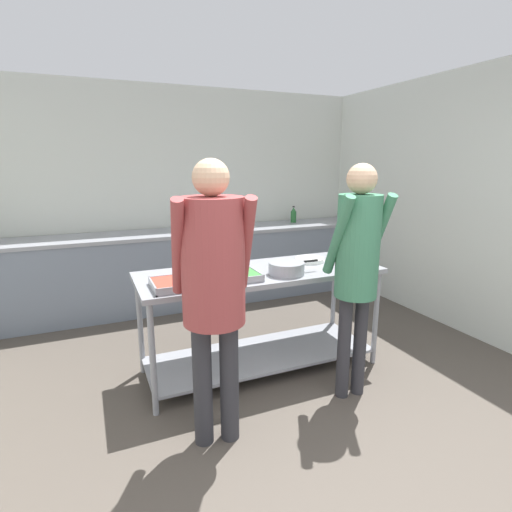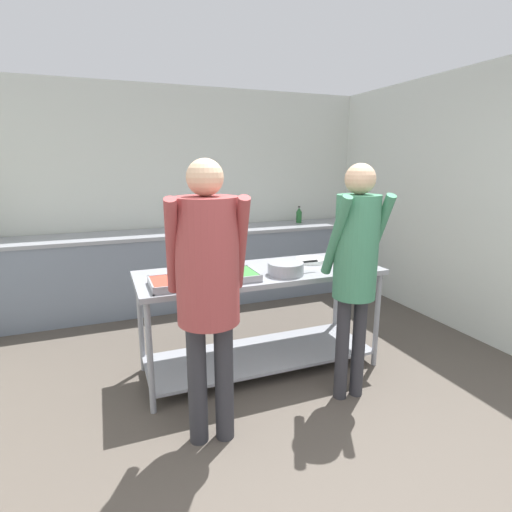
% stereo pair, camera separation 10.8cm
% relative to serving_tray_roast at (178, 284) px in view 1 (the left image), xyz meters
% --- Properties ---
extents(wall_rear, '(4.85, 0.06, 2.65)m').
position_rel_serving_tray_roast_xyz_m(wall_rear, '(0.60, 2.39, 0.43)').
color(wall_rear, silver).
rests_on(wall_rear, ground_plane).
extents(wall_right, '(0.06, 4.08, 2.65)m').
position_rel_serving_tray_roast_xyz_m(wall_right, '(3.00, 0.42, 0.43)').
color(wall_right, silver).
rests_on(wall_right, ground_plane).
extents(back_counter, '(4.69, 0.65, 0.93)m').
position_rel_serving_tray_roast_xyz_m(back_counter, '(0.60, 2.02, -0.43)').
color(back_counter, slate).
rests_on(back_counter, ground_plane).
extents(serving_counter, '(2.00, 0.74, 0.87)m').
position_rel_serving_tray_roast_xyz_m(serving_counter, '(0.72, 0.18, -0.31)').
color(serving_counter, gray).
rests_on(serving_counter, ground_plane).
extents(serving_tray_roast, '(0.36, 0.32, 0.05)m').
position_rel_serving_tray_roast_xyz_m(serving_tray_roast, '(0.00, 0.00, 0.00)').
color(serving_tray_roast, gray).
rests_on(serving_tray_roast, serving_counter).
extents(serving_tray_vegetables, '(0.40, 0.33, 0.05)m').
position_rel_serving_tray_roast_xyz_m(serving_tray_vegetables, '(0.42, 0.03, 0.00)').
color(serving_tray_vegetables, gray).
rests_on(serving_tray_vegetables, serving_counter).
extents(sauce_pan, '(0.43, 0.29, 0.10)m').
position_rel_serving_tray_roast_xyz_m(sauce_pan, '(0.87, -0.01, 0.03)').
color(sauce_pan, gray).
rests_on(sauce_pan, serving_counter).
extents(plate_stack, '(0.26, 0.26, 0.04)m').
position_rel_serving_tray_roast_xyz_m(plate_stack, '(1.24, 0.27, -0.01)').
color(plate_stack, white).
rests_on(plate_stack, serving_counter).
extents(broccoli_bowl, '(0.22, 0.22, 0.11)m').
position_rel_serving_tray_roast_xyz_m(broccoli_bowl, '(1.52, 0.05, 0.02)').
color(broccoli_bowl, '#B2B2B7').
rests_on(broccoli_bowl, serving_counter).
extents(guest_serving_left, '(0.51, 0.40, 1.76)m').
position_rel_serving_tray_roast_xyz_m(guest_serving_left, '(0.09, -0.56, 0.19)').
color(guest_serving_left, '#2D2D33').
rests_on(guest_serving_left, ground_plane).
extents(guest_serving_right, '(0.42, 0.36, 1.74)m').
position_rel_serving_tray_roast_xyz_m(guest_serving_right, '(1.19, -0.47, 0.19)').
color(guest_serving_right, '#2D2D33').
rests_on(guest_serving_right, ground_plane).
extents(water_bottle, '(0.08, 0.08, 0.22)m').
position_rel_serving_tray_roast_xyz_m(water_bottle, '(2.08, 2.12, 0.13)').
color(water_bottle, '#23602D').
rests_on(water_bottle, back_counter).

